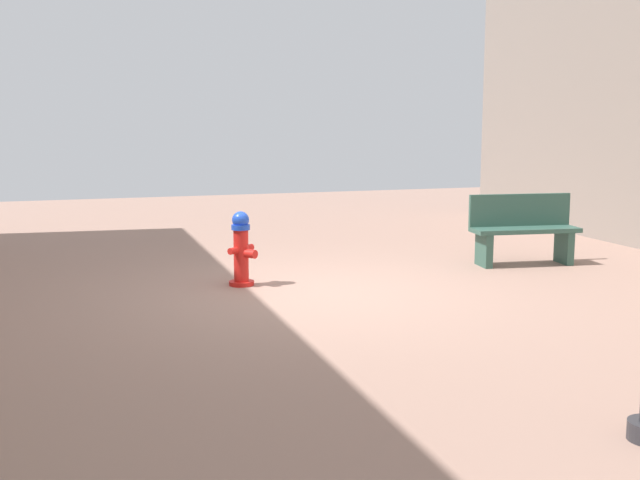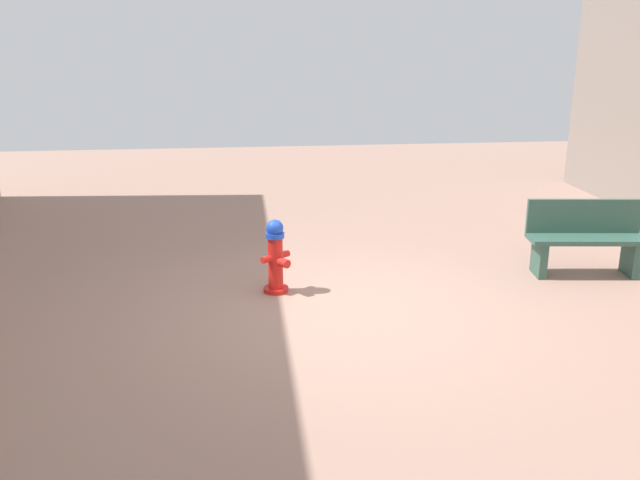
{
  "view_description": "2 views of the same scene",
  "coord_description": "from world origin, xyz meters",
  "views": [
    {
      "loc": [
        2.66,
        8.42,
        1.99
      ],
      "look_at": [
        0.12,
        0.55,
        0.71
      ],
      "focal_mm": 44.56,
      "sensor_mm": 36.0,
      "label": 1
    },
    {
      "loc": [
        1.08,
        6.93,
        2.96
      ],
      "look_at": [
        0.31,
        0.43,
        0.97
      ],
      "focal_mm": 38.22,
      "sensor_mm": 36.0,
      "label": 2
    }
  ],
  "objects": [
    {
      "name": "fire_hydrant",
      "position": [
        0.7,
        -0.71,
        0.45
      ],
      "size": [
        0.37,
        0.36,
        0.89
      ],
      "color": "red",
      "rests_on": "ground_plane"
    },
    {
      "name": "bench_near",
      "position": [
        -3.25,
        -0.9,
        0.48
      ],
      "size": [
        1.5,
        0.61,
        0.95
      ],
      "color": "#33594C",
      "rests_on": "ground_plane"
    },
    {
      "name": "ground_plane",
      "position": [
        0.0,
        0.0,
        0.0
      ],
      "size": [
        23.4,
        23.4,
        0.0
      ],
      "primitive_type": "plane",
      "color": "#9E7A6B"
    }
  ]
}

